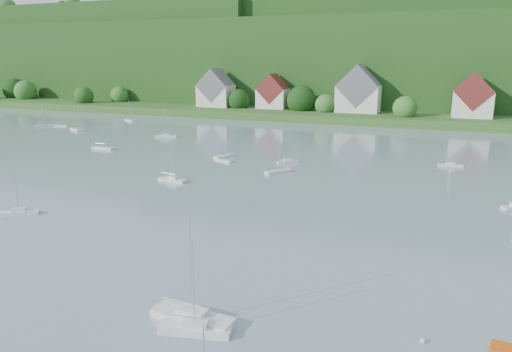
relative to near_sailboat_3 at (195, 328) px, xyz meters
The scene contains 11 objects.
far_shore_strip 165.56m from the near_sailboat_3, 95.96° to the left, with size 600.00×60.00×3.00m, color #2A531F.
forested_ridge 234.91m from the near_sailboat_3, 94.12° to the left, with size 620.00×181.22×69.89m.
village_building_0 168.21m from the near_sailboat_3, 115.45° to the left, with size 14.00×10.40×16.00m.
village_building_1 160.96m from the near_sailboat_3, 107.07° to the left, with size 12.00×9.36×14.00m.
village_building_2 153.47m from the near_sailboat_3, 94.56° to the left, with size 16.00×11.44×18.00m.
village_building_3 153.48m from the near_sailboat_3, 79.54° to the left, with size 13.00×10.40×15.50m.
near_sailboat_3 is the anchor object (origin of this frame).
near_sailboat_4 1.87m from the near_sailboat_3, 125.48° to the left, with size 8.07×2.81×10.69m.
near_sailboat_6 44.55m from the near_sailboat_3, 155.36° to the left, with size 5.68×4.57×7.78m.
mooring_buoy_4 19.43m from the near_sailboat_3, 17.00° to the left, with size 0.50×0.50×0.50m, color silver.
far_sailboat_cluster 85.07m from the near_sailboat_3, 99.88° to the left, with size 196.68×75.72×8.71m.
Camera 1 is at (35.60, 2.92, 23.34)m, focal length 33.34 mm.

